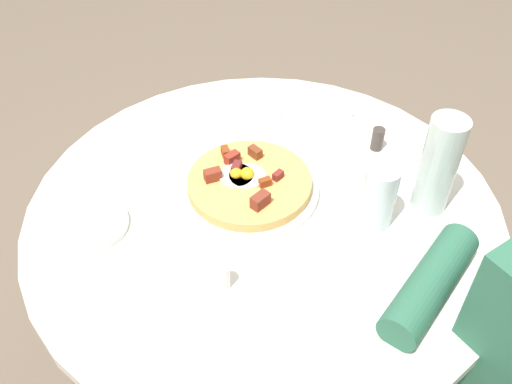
{
  "coord_description": "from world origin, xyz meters",
  "views": [
    {
      "loc": [
        -0.66,
        0.46,
        1.55
      ],
      "look_at": [
        0.03,
        0.0,
        0.76
      ],
      "focal_mm": 39.4,
      "sensor_mm": 36.0,
      "label": 1
    }
  ],
  "objects_px": {
    "fork": "(317,115)",
    "water_glass": "(378,196)",
    "pizza_plate": "(248,190)",
    "salt_shaker": "(222,276)",
    "knife": "(319,124)",
    "bread_plate": "(90,225)",
    "water_bottle": "(438,166)",
    "dining_table": "(263,261)",
    "breakfast_pizza": "(247,183)",
    "pepper_shaker": "(378,139)"
  },
  "relations": [
    {
      "from": "fork",
      "to": "water_glass",
      "type": "height_order",
      "value": "water_glass"
    },
    {
      "from": "pizza_plate",
      "to": "salt_shaker",
      "type": "height_order",
      "value": "salt_shaker"
    },
    {
      "from": "fork",
      "to": "knife",
      "type": "relative_size",
      "value": 1.0
    },
    {
      "from": "bread_plate",
      "to": "water_bottle",
      "type": "relative_size",
      "value": 0.71
    },
    {
      "from": "dining_table",
      "to": "water_glass",
      "type": "relative_size",
      "value": 7.09
    },
    {
      "from": "breakfast_pizza",
      "to": "salt_shaker",
      "type": "height_order",
      "value": "breakfast_pizza"
    },
    {
      "from": "knife",
      "to": "pizza_plate",
      "type": "bearing_deg",
      "value": 50.24
    },
    {
      "from": "pizza_plate",
      "to": "pepper_shaker",
      "type": "relative_size",
      "value": 5.41
    },
    {
      "from": "bread_plate",
      "to": "knife",
      "type": "distance_m",
      "value": 0.58
    },
    {
      "from": "fork",
      "to": "dining_table",
      "type": "bearing_deg",
      "value": 63.11
    },
    {
      "from": "pizza_plate",
      "to": "salt_shaker",
      "type": "bearing_deg",
      "value": 135.97
    },
    {
      "from": "bread_plate",
      "to": "water_glass",
      "type": "xyz_separation_m",
      "value": [
        -0.3,
        -0.47,
        0.06
      ]
    },
    {
      "from": "water_bottle",
      "to": "dining_table",
      "type": "bearing_deg",
      "value": 56.7
    },
    {
      "from": "dining_table",
      "to": "water_bottle",
      "type": "xyz_separation_m",
      "value": [
        -0.18,
        -0.28,
        0.28
      ]
    },
    {
      "from": "water_bottle",
      "to": "salt_shaker",
      "type": "relative_size",
      "value": 4.08
    },
    {
      "from": "fork",
      "to": "water_bottle",
      "type": "xyz_separation_m",
      "value": [
        -0.36,
        0.0,
        0.1
      ]
    },
    {
      "from": "dining_table",
      "to": "breakfast_pizza",
      "type": "relative_size",
      "value": 3.75
    },
    {
      "from": "water_bottle",
      "to": "salt_shaker",
      "type": "xyz_separation_m",
      "value": [
        0.06,
        0.45,
        -0.08
      ]
    },
    {
      "from": "dining_table",
      "to": "knife",
      "type": "height_order",
      "value": "knife"
    },
    {
      "from": "water_bottle",
      "to": "breakfast_pizza",
      "type": "bearing_deg",
      "value": 49.84
    },
    {
      "from": "fork",
      "to": "water_glass",
      "type": "relative_size",
      "value": 1.32
    },
    {
      "from": "pizza_plate",
      "to": "fork",
      "type": "height_order",
      "value": "pizza_plate"
    },
    {
      "from": "water_glass",
      "to": "pepper_shaker",
      "type": "relative_size",
      "value": 2.54
    },
    {
      "from": "breakfast_pizza",
      "to": "salt_shaker",
      "type": "xyz_separation_m",
      "value": [
        -0.18,
        0.17,
        0.0
      ]
    },
    {
      "from": "dining_table",
      "to": "breakfast_pizza",
      "type": "distance_m",
      "value": 0.21
    },
    {
      "from": "bread_plate",
      "to": "fork",
      "type": "bearing_deg",
      "value": -86.52
    },
    {
      "from": "knife",
      "to": "water_bottle",
      "type": "xyz_separation_m",
      "value": [
        -0.33,
        -0.02,
        0.1
      ]
    },
    {
      "from": "bread_plate",
      "to": "water_glass",
      "type": "height_order",
      "value": "water_glass"
    },
    {
      "from": "water_bottle",
      "to": "fork",
      "type": "bearing_deg",
      "value": -0.35
    },
    {
      "from": "bread_plate",
      "to": "pepper_shaker",
      "type": "height_order",
      "value": "pepper_shaker"
    },
    {
      "from": "knife",
      "to": "water_glass",
      "type": "distance_m",
      "value": 0.33
    },
    {
      "from": "pizza_plate",
      "to": "bread_plate",
      "type": "bearing_deg",
      "value": 73.66
    },
    {
      "from": "knife",
      "to": "pepper_shaker",
      "type": "height_order",
      "value": "pepper_shaker"
    },
    {
      "from": "breakfast_pizza",
      "to": "fork",
      "type": "xyz_separation_m",
      "value": [
        0.13,
        -0.28,
        -0.02
      ]
    },
    {
      "from": "fork",
      "to": "pepper_shaker",
      "type": "distance_m",
      "value": 0.18
    },
    {
      "from": "dining_table",
      "to": "water_bottle",
      "type": "relative_size",
      "value": 4.52
    },
    {
      "from": "knife",
      "to": "salt_shaker",
      "type": "bearing_deg",
      "value": 62.3
    },
    {
      "from": "pizza_plate",
      "to": "water_bottle",
      "type": "height_order",
      "value": "water_bottle"
    },
    {
      "from": "breakfast_pizza",
      "to": "bread_plate",
      "type": "xyz_separation_m",
      "value": [
        0.09,
        0.31,
        -0.02
      ]
    },
    {
      "from": "pizza_plate",
      "to": "water_glass",
      "type": "bearing_deg",
      "value": -142.15
    },
    {
      "from": "dining_table",
      "to": "knife",
      "type": "xyz_separation_m",
      "value": [
        0.15,
        -0.26,
        0.18
      ]
    },
    {
      "from": "fork",
      "to": "bread_plate",
      "type": "bearing_deg",
      "value": 33.73
    },
    {
      "from": "pizza_plate",
      "to": "water_glass",
      "type": "xyz_separation_m",
      "value": [
        -0.21,
        -0.16,
        0.06
      ]
    },
    {
      "from": "dining_table",
      "to": "water_glass",
      "type": "distance_m",
      "value": 0.33
    },
    {
      "from": "bread_plate",
      "to": "pepper_shaker",
      "type": "relative_size",
      "value": 2.84
    },
    {
      "from": "fork",
      "to": "pizza_plate",
      "type": "bearing_deg",
      "value": 54.49
    },
    {
      "from": "pizza_plate",
      "to": "fork",
      "type": "xyz_separation_m",
      "value": [
        0.13,
        -0.28,
        0.0
      ]
    },
    {
      "from": "pizza_plate",
      "to": "pepper_shaker",
      "type": "height_order",
      "value": "pepper_shaker"
    },
    {
      "from": "knife",
      "to": "pepper_shaker",
      "type": "distance_m",
      "value": 0.15
    },
    {
      "from": "pizza_plate",
      "to": "dining_table",
      "type": "bearing_deg",
      "value": -176.78
    }
  ]
}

